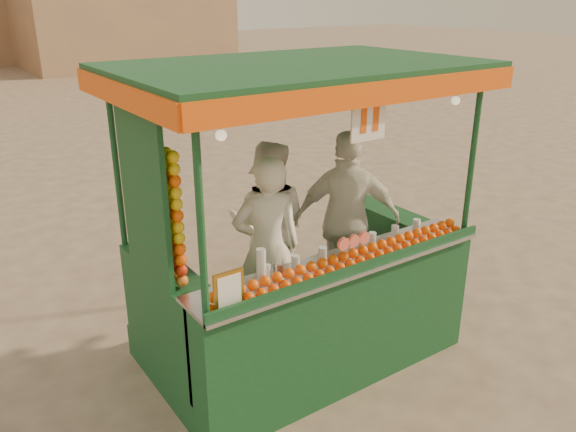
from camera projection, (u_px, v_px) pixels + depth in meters
ground at (300, 353)px, 5.48m from camera, size 90.00×90.00×0.00m
building_right at (121, 9)px, 26.69m from camera, size 9.00×6.00×5.00m
juice_cart at (298, 275)px, 5.10m from camera, size 2.96×1.92×2.69m
vendor_left at (267, 249)px, 4.96m from camera, size 0.70×0.57×1.66m
vendor_middle at (268, 224)px, 5.51m from camera, size 1.00×1.00×1.64m
vendor_right at (347, 220)px, 5.50m from camera, size 1.08×0.92×1.73m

